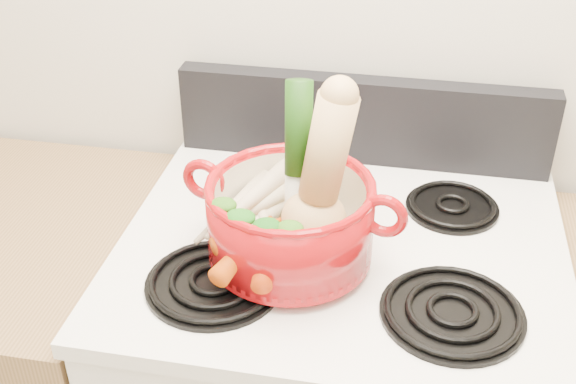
# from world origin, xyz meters

# --- Properties ---
(cooktop) EXTENTS (0.78, 0.67, 0.03)m
(cooktop) POSITION_xyz_m (0.00, 1.40, 0.93)
(cooktop) COLOR white
(cooktop) RESTS_ON stove_body
(control_backsplash) EXTENTS (0.76, 0.05, 0.18)m
(control_backsplash) POSITION_xyz_m (0.00, 1.70, 1.04)
(control_backsplash) COLOR black
(control_backsplash) RESTS_ON cooktop
(burner_front_left) EXTENTS (0.22, 0.22, 0.02)m
(burner_front_left) POSITION_xyz_m (-0.19, 1.24, 0.96)
(burner_front_left) COLOR black
(burner_front_left) RESTS_ON cooktop
(burner_front_right) EXTENTS (0.22, 0.22, 0.02)m
(burner_front_right) POSITION_xyz_m (0.19, 1.24, 0.96)
(burner_front_right) COLOR black
(burner_front_right) RESTS_ON cooktop
(burner_back_left) EXTENTS (0.17, 0.17, 0.02)m
(burner_back_left) POSITION_xyz_m (-0.19, 1.54, 0.96)
(burner_back_left) COLOR black
(burner_back_left) RESTS_ON cooktop
(burner_back_right) EXTENTS (0.17, 0.17, 0.02)m
(burner_back_right) POSITION_xyz_m (0.19, 1.54, 0.96)
(burner_back_right) COLOR black
(burner_back_right) RESTS_ON cooktop
(dutch_oven) EXTENTS (0.31, 0.31, 0.13)m
(dutch_oven) POSITION_xyz_m (-0.08, 1.33, 1.04)
(dutch_oven) COLOR #960A0D
(dutch_oven) RESTS_ON burner_front_left
(pot_handle_left) EXTENTS (0.08, 0.03, 0.08)m
(pot_handle_left) POSITION_xyz_m (-0.23, 1.35, 1.08)
(pot_handle_left) COLOR #960A0D
(pot_handle_left) RESTS_ON dutch_oven
(pot_handle_right) EXTENTS (0.08, 0.03, 0.08)m
(pot_handle_right) POSITION_xyz_m (0.07, 1.30, 1.08)
(pot_handle_right) COLOR #960A0D
(pot_handle_right) RESTS_ON dutch_oven
(squash) EXTENTS (0.17, 0.13, 0.29)m
(squash) POSITION_xyz_m (-0.04, 1.33, 1.13)
(squash) COLOR #DBB170
(squash) RESTS_ON dutch_oven
(leek) EXTENTS (0.06, 0.10, 0.28)m
(leek) POSITION_xyz_m (-0.07, 1.35, 1.14)
(leek) COLOR beige
(leek) RESTS_ON dutch_oven
(ginger) EXTENTS (0.08, 0.06, 0.04)m
(ginger) POSITION_xyz_m (-0.07, 1.39, 1.02)
(ginger) COLOR tan
(ginger) RESTS_ON dutch_oven
(parsnip_0) EXTENTS (0.15, 0.19, 0.06)m
(parsnip_0) POSITION_xyz_m (-0.14, 1.34, 1.02)
(parsnip_0) COLOR beige
(parsnip_0) RESTS_ON dutch_oven
(parsnip_1) EXTENTS (0.07, 0.19, 0.05)m
(parsnip_1) POSITION_xyz_m (-0.15, 1.35, 1.03)
(parsnip_1) COLOR beige
(parsnip_1) RESTS_ON dutch_oven
(parsnip_2) EXTENTS (0.11, 0.18, 0.06)m
(parsnip_2) POSITION_xyz_m (-0.14, 1.36, 1.03)
(parsnip_2) COLOR beige
(parsnip_2) RESTS_ON dutch_oven
(parsnip_3) EXTENTS (0.12, 0.19, 0.06)m
(parsnip_3) POSITION_xyz_m (-0.18, 1.34, 1.04)
(parsnip_3) COLOR beige
(parsnip_3) RESTS_ON dutch_oven
(parsnip_4) EXTENTS (0.17, 0.18, 0.06)m
(parsnip_4) POSITION_xyz_m (-0.12, 1.37, 1.04)
(parsnip_4) COLOR beige
(parsnip_4) RESTS_ON dutch_oven
(parsnip_5) EXTENTS (0.16, 0.24, 0.07)m
(parsnip_5) POSITION_xyz_m (-0.15, 1.36, 1.05)
(parsnip_5) COLOR beige
(parsnip_5) RESTS_ON dutch_oven
(carrot_0) EXTENTS (0.06, 0.17, 0.05)m
(carrot_0) POSITION_xyz_m (-0.11, 1.26, 1.01)
(carrot_0) COLOR #C03B09
(carrot_0) RESTS_ON dutch_oven
(carrot_1) EXTENTS (0.08, 0.17, 0.05)m
(carrot_1) POSITION_xyz_m (-0.14, 1.26, 1.02)
(carrot_1) COLOR #C8550A
(carrot_1) RESTS_ON dutch_oven
(carrot_2) EXTENTS (0.06, 0.17, 0.05)m
(carrot_2) POSITION_xyz_m (-0.05, 1.29, 1.02)
(carrot_2) COLOR #DA590A
(carrot_2) RESTS_ON dutch_oven
(carrot_3) EXTENTS (0.13, 0.12, 0.04)m
(carrot_3) POSITION_xyz_m (-0.13, 1.29, 1.03)
(carrot_3) COLOR #C14F09
(carrot_3) RESTS_ON dutch_oven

